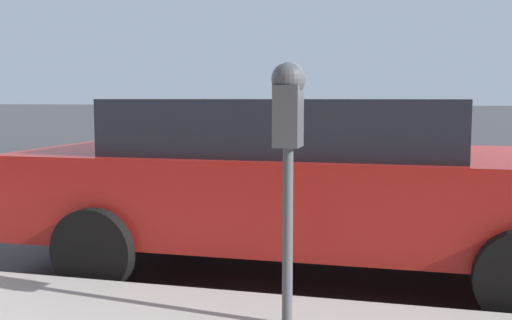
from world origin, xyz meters
The scene contains 3 objects.
ground_plane centered at (0.00, 0.00, 0.00)m, with size 220.00×220.00×0.00m, color #424244.
parking_meter centered at (-2.71, 0.21, 1.29)m, with size 0.21×0.19×1.49m.
car_red centered at (-1.03, 0.37, 0.78)m, with size 2.18×4.81×1.44m.
Camera 1 is at (-5.95, -0.43, 1.45)m, focal length 42.00 mm.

